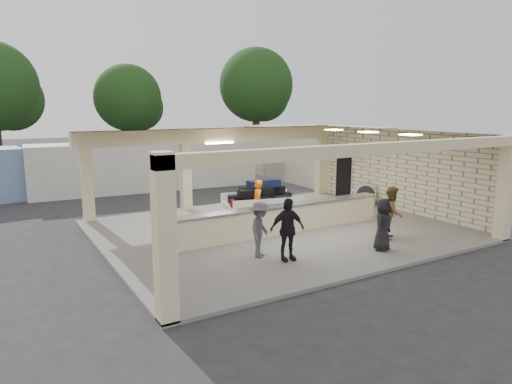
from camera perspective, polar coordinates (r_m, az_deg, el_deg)
ground at (r=16.44m, az=2.52°, el=-4.96°), size 120.00×120.00×0.00m
pavilion at (r=16.79m, az=1.93°, el=0.10°), size 12.01×10.00×3.55m
baggage_counter at (r=15.89m, az=3.53°, el=-3.33°), size 8.20×0.58×0.98m
luggage_cart at (r=17.23m, az=0.58°, el=-0.90°), size 3.03×2.21×1.60m
drum_fan at (r=20.54m, az=13.54°, el=-0.29°), size 0.86×0.83×1.00m
baggage_handler at (r=16.61m, az=0.18°, el=-1.40°), size 0.54×0.70×1.71m
passenger_a at (r=15.70m, az=16.64°, el=-2.47°), size 0.90×0.82×1.75m
passenger_b at (r=12.92m, az=3.92°, el=-4.67°), size 1.10×0.52×1.80m
passenger_c at (r=13.19m, az=0.55°, el=-4.68°), size 1.04×1.00×1.65m
passenger_d at (r=14.36m, az=15.56°, el=-3.94°), size 0.84×0.62×1.59m
car_white_a at (r=32.15m, az=2.78°, el=3.94°), size 5.44×3.73×1.42m
car_white_b at (r=33.12m, az=5.82°, el=4.21°), size 5.14×2.44×1.56m
car_dark at (r=31.70m, az=-5.41°, el=3.92°), size 4.71×1.94×1.54m
container_white at (r=25.40m, az=-13.39°, el=3.23°), size 12.02×3.13×2.58m
fence at (r=29.90m, az=10.81°, el=3.93°), size 12.06×0.06×2.03m
tree_mid at (r=40.92m, az=-15.34°, el=10.96°), size 6.00×5.60×8.00m
tree_right at (r=44.81m, az=0.27°, el=12.85°), size 7.20×7.00×10.00m
adjacent_building at (r=29.65m, az=7.38°, el=5.04°), size 6.00×8.00×3.20m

